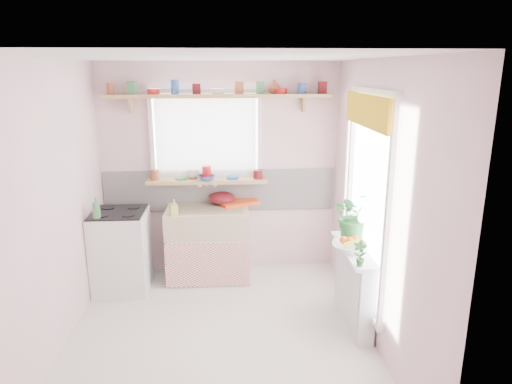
{
  "coord_description": "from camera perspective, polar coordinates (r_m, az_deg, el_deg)",
  "views": [
    {
      "loc": [
        0.1,
        -3.75,
        2.41
      ],
      "look_at": [
        0.37,
        0.55,
        1.25
      ],
      "focal_mm": 32.0,
      "sensor_mm": 36.0,
      "label": 1
    }
  ],
  "objects": [
    {
      "name": "windowsill",
      "position": [
        5.39,
        -6.14,
        1.39
      ],
      "size": [
        1.4,
        0.22,
        0.04
      ],
      "primitive_type": "cube",
      "color": "tan",
      "rests_on": "room"
    },
    {
      "name": "herb_pot",
      "position": [
        4.02,
        12.86,
        -7.52
      ],
      "size": [
        0.14,
        0.12,
        0.23
      ],
      "primitive_type": "imported",
      "rotation": [
        0.0,
        0.0,
        -0.41
      ],
      "color": "#276227",
      "rests_on": "radiator_ledge"
    },
    {
      "name": "pine_shelf",
      "position": [
        5.23,
        -4.77,
        11.89
      ],
      "size": [
        2.52,
        0.24,
        0.04
      ],
      "primitive_type": "cube",
      "color": "tan",
      "rests_on": "room"
    },
    {
      "name": "dish_tray",
      "position": [
        5.47,
        -2.3,
        -1.22
      ],
      "size": [
        0.53,
        0.47,
        0.04
      ],
      "primitive_type": "cube",
      "rotation": [
        0.0,
        0.0,
        0.4
      ],
      "color": "#F14915",
      "rests_on": "sink_unit"
    },
    {
      "name": "jade_plant",
      "position": [
        4.58,
        12.18,
        -2.86
      ],
      "size": [
        0.54,
        0.5,
        0.49
      ],
      "primitive_type": "imported",
      "rotation": [
        0.0,
        0.0,
        0.3
      ],
      "color": "#28652E",
      "rests_on": "radiator_ledge"
    },
    {
      "name": "fruit_bowl",
      "position": [
        4.34,
        11.58,
        -6.76
      ],
      "size": [
        0.38,
        0.38,
        0.08
      ],
      "primitive_type": "imported",
      "rotation": [
        0.0,
        0.0,
        -0.21
      ],
      "color": "silver",
      "rests_on": "radiator_ledge"
    },
    {
      "name": "radiator_ledge",
      "position": [
        4.59,
        12.18,
        -11.24
      ],
      "size": [
        0.22,
        0.95,
        0.78
      ],
      "color": "white",
      "rests_on": "ground"
    },
    {
      "name": "cooker",
      "position": [
        5.32,
        -16.48,
        -7.05
      ],
      "size": [
        0.58,
        0.58,
        0.93
      ],
      "color": "white",
      "rests_on": "ground"
    },
    {
      "name": "soap_bottle_sink",
      "position": [
        5.1,
        -10.18,
        -1.9
      ],
      "size": [
        0.1,
        0.1,
        0.18
      ],
      "primitive_type": "imported",
      "rotation": [
        0.0,
        0.0,
        0.23
      ],
      "color": "#EBE468",
      "rests_on": "sink_unit"
    },
    {
      "name": "room",
      "position": [
        4.76,
        3.28,
        2.48
      ],
      "size": [
        3.2,
        3.2,
        3.2
      ],
      "color": "silver",
      "rests_on": "ground"
    },
    {
      "name": "shelf_vase",
      "position": [
        5.31,
        2.3,
        13.02
      ],
      "size": [
        0.17,
        0.17,
        0.15
      ],
      "primitive_type": "imported",
      "rotation": [
        0.0,
        0.0,
        0.19
      ],
      "color": "#A44A32",
      "rests_on": "pine_shelf"
    },
    {
      "name": "colander",
      "position": [
        5.46,
        -4.3,
        -0.74
      ],
      "size": [
        0.4,
        0.4,
        0.15
      ],
      "primitive_type": "ellipsoid",
      "rotation": [
        0.0,
        0.0,
        0.28
      ],
      "color": "#5B0F17",
      "rests_on": "sink_unit"
    },
    {
      "name": "sill_bowl",
      "position": [
        5.32,
        -6.2,
        1.76
      ],
      "size": [
        0.23,
        0.23,
        0.06
      ],
      "primitive_type": "imported",
      "rotation": [
        0.0,
        0.0,
        0.21
      ],
      "color": "#3249A2",
      "rests_on": "windowsill"
    },
    {
      "name": "shelf_crockery",
      "position": [
        5.22,
        -4.79,
        12.71
      ],
      "size": [
        2.47,
        0.11,
        0.12
      ],
      "color": "#A55133",
      "rests_on": "pine_shelf"
    },
    {
      "name": "sill_cup",
      "position": [
        5.44,
        -7.89,
        2.27
      ],
      "size": [
        0.17,
        0.17,
        0.11
      ],
      "primitive_type": "imported",
      "rotation": [
        0.0,
        0.0,
        -0.31
      ],
      "color": "beige",
      "rests_on": "windowsill"
    },
    {
      "name": "cooker_bottle",
      "position": [
        4.97,
        -19.34,
        -1.95
      ],
      "size": [
        0.1,
        0.1,
        0.21
      ],
      "primitive_type": "imported",
      "rotation": [
        0.0,
        0.0,
        0.29
      ],
      "color": "#478E4B",
      "rests_on": "cooker"
    },
    {
      "name": "sink_unit",
      "position": [
        5.42,
        -6.01,
        -6.36
      ],
      "size": [
        0.95,
        0.65,
        1.11
      ],
      "color": "white",
      "rests_on": "ground"
    },
    {
      "name": "fruit",
      "position": [
        4.33,
        11.68,
        -5.97
      ],
      "size": [
        0.2,
        0.14,
        0.1
      ],
      "color": "#D75212",
      "rests_on": "fruit_bowl"
    },
    {
      "name": "sill_crockery",
      "position": [
        5.37,
        -6.16,
        2.19
      ],
      "size": [
        1.35,
        0.11,
        0.12
      ],
      "color": "#A55133",
      "rests_on": "windowsill"
    }
  ]
}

